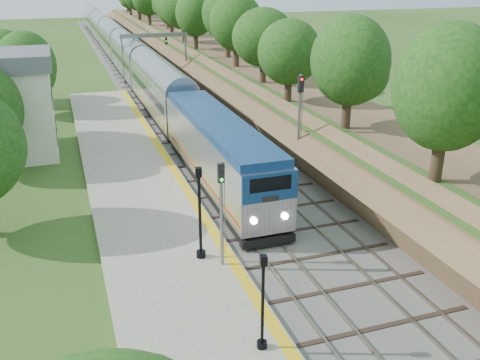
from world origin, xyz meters
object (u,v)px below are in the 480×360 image
object	(u,v)px
signal_gantry	(154,44)
lamppost_mid	(263,308)
lamppost_far	(200,218)
train	(121,51)
signal_platform	(221,203)
signal_farside	(300,113)

from	to	relation	value
signal_gantry	lamppost_mid	size ratio (longest dim) A/B	2.13
signal_gantry	lamppost_far	world-z (taller)	signal_gantry
signal_gantry	train	size ratio (longest dim) A/B	0.07
train	lamppost_mid	world-z (taller)	train
lamppost_far	signal_platform	distance (m)	1.71
lamppost_mid	lamppost_far	xyz separation A→B (m)	(-0.42, 7.32, 0.35)
signal_gantry	train	distance (m)	14.77
lamppost_far	signal_farside	distance (m)	14.37
train	signal_platform	xyz separation A→B (m)	(-2.90, -60.93, 1.33)
signal_gantry	lamppost_mid	distance (m)	53.27
train	lamppost_far	size ratio (longest dim) A/B	25.78
signal_platform	signal_gantry	bearing A→B (deg)	83.42
signal_farside	train	bearing A→B (deg)	97.12
signal_gantry	lamppost_far	distance (m)	46.05
signal_platform	signal_farside	bearing A→B (deg)	51.11
signal_gantry	lamppost_far	size ratio (longest dim) A/B	1.78
lamppost_mid	lamppost_far	size ratio (longest dim) A/B	0.83
lamppost_mid	train	bearing A→B (deg)	87.22
train	lamppost_mid	bearing A→B (deg)	-92.78
train	signal_platform	distance (m)	61.01
signal_platform	lamppost_mid	bearing A→B (deg)	-93.28
lamppost_far	signal_platform	xyz separation A→B (m)	(0.78, -1.02, 1.13)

